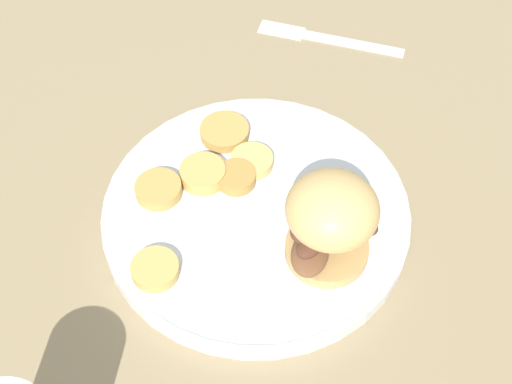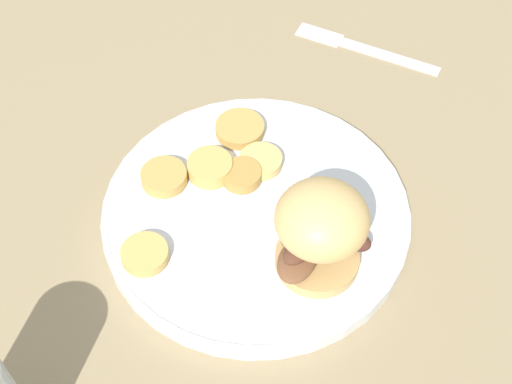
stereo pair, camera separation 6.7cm
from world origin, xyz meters
name	(u,v)px [view 1 (the left image)]	position (x,y,z in m)	size (l,w,h in m)	color
ground_plane	(256,219)	(0.00, 0.00, 0.00)	(4.00, 4.00, 0.00)	#937F5B
dinner_plate	(256,213)	(0.00, 0.00, 0.01)	(0.30, 0.30, 0.02)	white
sandwich	(330,220)	(0.02, 0.08, 0.07)	(0.09, 0.08, 0.10)	tan
potato_round_0	(252,161)	(-0.05, -0.03, 0.03)	(0.04, 0.04, 0.01)	#DBB766
potato_round_1	(225,132)	(-0.07, -0.07, 0.03)	(0.05, 0.05, 0.01)	tan
potato_round_2	(155,269)	(0.11, -0.05, 0.03)	(0.04, 0.04, 0.01)	tan
potato_round_3	(236,177)	(-0.02, -0.03, 0.03)	(0.04, 0.04, 0.01)	#BC8942
potato_round_4	(203,174)	(-0.01, -0.06, 0.03)	(0.05, 0.05, 0.02)	tan
potato_round_5	(158,189)	(0.03, -0.09, 0.03)	(0.05, 0.05, 0.01)	tan
fork	(328,38)	(-0.28, -0.05, 0.00)	(0.05, 0.18, 0.00)	silver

